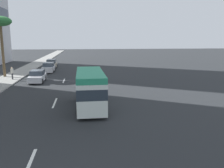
% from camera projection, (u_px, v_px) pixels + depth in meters
% --- Properties ---
extents(ground_plane, '(198.00, 198.00, 0.00)m').
position_uv_depth(ground_plane, '(66.00, 75.00, 36.32)').
color(ground_plane, '#26282B').
extents(sidewalk_right, '(162.00, 3.42, 0.15)m').
position_uv_depth(sidewalk_right, '(16.00, 75.00, 35.30)').
color(sidewalk_right, gray).
rests_on(sidewalk_right, ground_plane).
extents(lane_stripe_near, '(3.20, 0.16, 0.01)m').
position_uv_depth(lane_stripe_near, '(29.00, 166.00, 10.07)').
color(lane_stripe_near, silver).
rests_on(lane_stripe_near, ground_plane).
extents(lane_stripe_mid, '(3.20, 0.16, 0.01)m').
position_uv_depth(lane_stripe_mid, '(55.00, 103.00, 20.15)').
color(lane_stripe_mid, silver).
rests_on(lane_stripe_mid, ground_plane).
extents(lane_stripe_far, '(3.20, 0.16, 0.01)m').
position_uv_depth(lane_stripe_far, '(64.00, 81.00, 31.01)').
color(lane_stripe_far, silver).
rests_on(lane_stripe_far, ground_plane).
extents(minibus_lead, '(7.01, 2.26, 2.95)m').
position_uv_depth(minibus_lead, '(90.00, 88.00, 18.64)').
color(minibus_lead, silver).
rests_on(minibus_lead, ground_plane).
extents(car_second, '(4.41, 1.84, 1.63)m').
position_uv_depth(car_second, '(49.00, 68.00, 38.97)').
color(car_second, silver).
rests_on(car_second, ground_plane).
extents(car_third, '(4.59, 1.79, 1.71)m').
position_uv_depth(car_third, '(52.00, 64.00, 44.44)').
color(car_third, beige).
rests_on(car_third, ground_plane).
extents(car_fourth, '(4.35, 1.79, 1.53)m').
position_uv_depth(car_fourth, '(37.00, 76.00, 30.06)').
color(car_fourth, silver).
rests_on(car_fourth, ground_plane).
extents(pedestrian_mid_block, '(0.39, 0.36, 1.68)m').
position_uv_depth(pedestrian_mid_block, '(12.00, 73.00, 31.08)').
color(pedestrian_mid_block, '#333338').
rests_on(pedestrian_mid_block, sidewalk_right).
extents(palm_tree, '(3.13, 3.13, 8.56)m').
position_uv_depth(palm_tree, '(0.00, 23.00, 32.17)').
color(palm_tree, brown).
rests_on(palm_tree, sidewalk_right).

